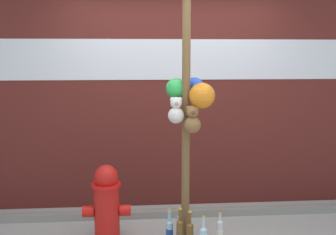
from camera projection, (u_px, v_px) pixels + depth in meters
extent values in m
cube|color=#561E19|center=(170.00, 57.00, 4.89)|extent=(10.00, 0.20, 3.59)
cube|color=silver|center=(189.00, 60.00, 4.81)|extent=(4.88, 0.01, 0.47)
cube|color=gray|center=(173.00, 213.00, 4.69)|extent=(8.00, 0.12, 0.08)
cylinder|color=brown|center=(186.00, 110.00, 3.81)|extent=(0.08, 0.08, 2.63)
sphere|color=orange|center=(202.00, 96.00, 3.71)|extent=(0.24, 0.24, 0.24)
sphere|color=green|center=(176.00, 89.00, 3.84)|extent=(0.20, 0.20, 0.20)
sphere|color=blue|center=(194.00, 87.00, 3.90)|extent=(0.18, 0.18, 0.18)
sphere|color=brown|center=(192.00, 125.00, 3.71)|extent=(0.15, 0.15, 0.15)
sphere|color=brown|center=(193.00, 112.00, 3.69)|extent=(0.11, 0.11, 0.11)
sphere|color=brown|center=(189.00, 108.00, 3.68)|extent=(0.04, 0.04, 0.04)
sphere|color=brown|center=(197.00, 108.00, 3.69)|extent=(0.04, 0.04, 0.04)
sphere|color=brown|center=(193.00, 113.00, 3.64)|extent=(0.04, 0.04, 0.04)
sphere|color=silver|center=(176.00, 115.00, 3.72)|extent=(0.15, 0.15, 0.15)
sphere|color=silver|center=(176.00, 103.00, 3.71)|extent=(0.11, 0.11, 0.11)
sphere|color=silver|center=(172.00, 99.00, 3.70)|extent=(0.04, 0.04, 0.04)
sphere|color=silver|center=(180.00, 99.00, 3.70)|extent=(0.04, 0.04, 0.04)
sphere|color=#9D9992|center=(177.00, 104.00, 3.66)|extent=(0.04, 0.04, 0.04)
cylinder|color=red|center=(107.00, 214.00, 4.05)|extent=(0.25, 0.25, 0.56)
cylinder|color=red|center=(106.00, 185.00, 4.00)|extent=(0.28, 0.28, 0.03)
sphere|color=red|center=(106.00, 177.00, 3.99)|extent=(0.23, 0.23, 0.23)
cylinder|color=red|center=(88.00, 211.00, 4.03)|extent=(0.11, 0.11, 0.11)
cylinder|color=red|center=(125.00, 210.00, 4.06)|extent=(0.11, 0.11, 0.11)
cone|color=silver|center=(220.00, 221.00, 3.86)|extent=(0.06, 0.06, 0.02)
cylinder|color=silver|center=(220.00, 217.00, 3.86)|extent=(0.02, 0.02, 0.05)
cylinder|color=silver|center=(220.00, 234.00, 3.88)|extent=(0.06, 0.06, 0.09)
cylinder|color=gold|center=(220.00, 213.00, 3.85)|extent=(0.03, 0.03, 0.01)
cone|color=brown|center=(190.00, 224.00, 3.82)|extent=(0.07, 0.07, 0.03)
cylinder|color=brown|center=(190.00, 217.00, 3.81)|extent=(0.03, 0.03, 0.09)
cylinder|color=gold|center=(190.00, 212.00, 3.81)|extent=(0.03, 0.03, 0.01)
cone|color=brown|center=(180.00, 221.00, 3.84)|extent=(0.07, 0.07, 0.03)
cylinder|color=brown|center=(180.00, 214.00, 3.83)|extent=(0.03, 0.03, 0.10)
cylinder|color=gold|center=(180.00, 209.00, 3.82)|extent=(0.03, 0.03, 0.01)
cone|color=#B2DBEA|center=(203.00, 228.00, 3.75)|extent=(0.07, 0.07, 0.03)
cylinder|color=#B2DBEA|center=(203.00, 222.00, 3.75)|extent=(0.02, 0.02, 0.09)
cylinder|color=gold|center=(204.00, 217.00, 3.74)|extent=(0.03, 0.03, 0.01)
cylinder|color=#93CCE0|center=(169.00, 234.00, 3.96)|extent=(0.07, 0.07, 0.23)
cone|color=#93CCE0|center=(169.00, 221.00, 3.94)|extent=(0.07, 0.07, 0.03)
cylinder|color=#93CCE0|center=(169.00, 215.00, 3.93)|extent=(0.03, 0.03, 0.10)
cylinder|color=#1E478C|center=(169.00, 233.00, 3.96)|extent=(0.07, 0.07, 0.08)
cylinder|color=gold|center=(170.00, 210.00, 3.92)|extent=(0.03, 0.03, 0.01)
cylinder|color=#B2DBEA|center=(180.00, 227.00, 4.12)|extent=(0.06, 0.06, 0.23)
cone|color=#B2DBEA|center=(180.00, 215.00, 4.10)|extent=(0.06, 0.06, 0.02)
cylinder|color=#B2DBEA|center=(180.00, 212.00, 4.09)|extent=(0.03, 0.03, 0.06)
cylinder|color=#D8C64C|center=(180.00, 226.00, 4.12)|extent=(0.06, 0.06, 0.06)
cylinder|color=gold|center=(180.00, 208.00, 4.09)|extent=(0.03, 0.03, 0.01)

